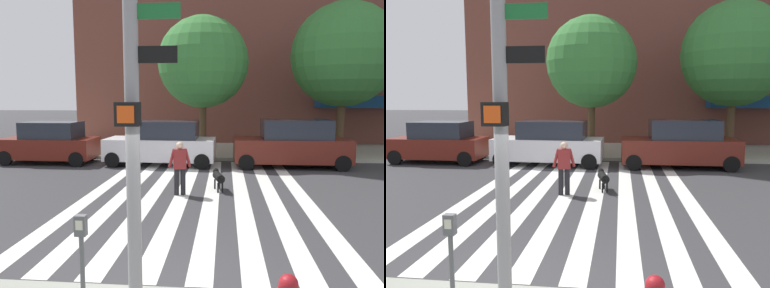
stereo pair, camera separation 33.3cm
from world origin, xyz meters
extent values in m
plane|color=#353538|center=(0.00, 6.06, 0.00)|extent=(160.00, 160.00, 0.00)
cube|color=#AEAD9A|center=(0.00, 15.12, 0.07)|extent=(80.00, 6.00, 0.15)
cube|color=silver|center=(-2.88, 6.06, 0.00)|extent=(0.45, 11.52, 0.01)
cube|color=silver|center=(-1.98, 6.06, 0.00)|extent=(0.45, 11.52, 0.01)
cube|color=silver|center=(-1.08, 6.06, 0.00)|extent=(0.45, 11.52, 0.01)
cube|color=silver|center=(-0.18, 6.06, 0.00)|extent=(0.45, 11.52, 0.01)
cube|color=silver|center=(0.72, 6.06, 0.00)|extent=(0.45, 11.52, 0.01)
cube|color=silver|center=(1.62, 6.06, 0.00)|extent=(0.45, 11.52, 0.01)
cube|color=silver|center=(2.52, 6.06, 0.00)|extent=(0.45, 11.52, 0.01)
cube|color=silver|center=(3.42, 6.06, 0.00)|extent=(0.45, 11.52, 0.01)
cube|color=navy|center=(9.32, 17.52, 2.75)|extent=(5.52, 1.60, 0.70)
cylinder|color=gray|center=(-0.03, -0.69, 3.05)|extent=(0.18, 0.18, 5.80)
cube|color=black|center=(-0.03, -0.89, 2.75)|extent=(0.28, 0.18, 0.28)
cube|color=#E54C14|center=(-0.03, -0.99, 2.75)|extent=(0.20, 0.01, 0.20)
cube|color=#19662D|center=(0.27, -0.69, 3.95)|extent=(0.60, 0.03, 0.18)
cube|color=black|center=(0.25, -0.69, 3.45)|extent=(0.56, 0.03, 0.20)
sphere|color=maroon|center=(1.85, -1.00, 0.80)|extent=(0.23, 0.23, 0.23)
cylinder|color=#515456|center=(-0.66, -0.88, 0.70)|extent=(0.06, 0.06, 1.10)
cube|color=#515456|center=(-0.66, -0.88, 1.38)|extent=(0.14, 0.10, 0.26)
cube|color=beige|center=(-0.66, -0.93, 1.40)|extent=(0.09, 0.01, 0.12)
cube|color=maroon|center=(-6.91, 10.87, 0.70)|extent=(4.21, 1.88, 0.90)
cube|color=#232833|center=(-6.74, 10.87, 1.52)|extent=(2.45, 1.65, 0.74)
cylinder|color=black|center=(-8.53, 10.01, 0.33)|extent=(0.66, 0.22, 0.66)
cylinder|color=black|center=(-8.53, 11.73, 0.33)|extent=(0.66, 0.22, 0.66)
cylinder|color=black|center=(-5.29, 10.01, 0.33)|extent=(0.66, 0.22, 0.66)
cylinder|color=black|center=(-5.29, 11.73, 0.33)|extent=(0.66, 0.22, 0.66)
cube|color=white|center=(-1.75, 10.87, 0.72)|extent=(4.87, 2.05, 0.94)
cube|color=#232833|center=(-1.56, 10.86, 1.57)|extent=(2.96, 1.77, 0.77)
cylinder|color=black|center=(-3.70, 10.05, 0.33)|extent=(0.67, 0.24, 0.66)
cylinder|color=black|center=(-3.65, 11.80, 0.33)|extent=(0.67, 0.24, 0.66)
cylinder|color=black|center=(0.15, 9.94, 0.33)|extent=(0.67, 0.24, 0.66)
cylinder|color=black|center=(0.20, 11.69, 0.33)|extent=(0.67, 0.24, 0.66)
cube|color=maroon|center=(3.91, 10.87, 0.74)|extent=(4.86, 2.01, 0.99)
cube|color=#232833|center=(4.11, 10.87, 1.64)|extent=(2.86, 1.75, 0.81)
cylinder|color=black|center=(1.99, 9.95, 0.33)|extent=(0.66, 0.23, 0.66)
cylinder|color=black|center=(1.96, 11.73, 0.33)|extent=(0.66, 0.23, 0.66)
cylinder|color=black|center=(5.86, 10.01, 0.33)|extent=(0.66, 0.23, 0.66)
cylinder|color=black|center=(5.84, 11.79, 0.33)|extent=(0.66, 0.23, 0.66)
cylinder|color=#4C3823|center=(-0.01, 13.02, 1.82)|extent=(0.36, 0.36, 3.33)
sphere|color=#337533|center=(-0.01, 13.02, 4.70)|extent=(4.42, 4.42, 4.42)
cylinder|color=#4C3823|center=(6.78, 13.64, 1.91)|extent=(0.38, 0.38, 3.52)
sphere|color=#337533|center=(6.78, 13.64, 5.05)|extent=(5.03, 5.03, 5.03)
cylinder|color=black|center=(-0.36, 5.75, 0.41)|extent=(0.18, 0.18, 0.82)
cylinder|color=black|center=(-0.16, 5.80, 0.41)|extent=(0.18, 0.18, 0.82)
cube|color=maroon|center=(-0.26, 5.77, 1.12)|extent=(0.42, 0.32, 0.60)
cylinder|color=maroon|center=(-0.49, 5.72, 1.15)|extent=(0.24, 0.14, 0.57)
cylinder|color=maroon|center=(-0.02, 5.83, 1.15)|extent=(0.24, 0.14, 0.57)
sphere|color=beige|center=(-0.26, 5.77, 1.53)|extent=(0.26, 0.26, 0.22)
cylinder|color=black|center=(0.91, 6.39, 0.45)|extent=(0.41, 0.77, 0.26)
sphere|color=black|center=(0.82, 6.83, 0.55)|extent=(0.24, 0.24, 0.20)
cylinder|color=black|center=(1.02, 5.94, 0.50)|extent=(0.09, 0.24, 0.16)
cylinder|color=black|center=(0.79, 6.63, 0.16)|extent=(0.07, 0.07, 0.32)
cylinder|color=black|center=(0.93, 6.66, 0.16)|extent=(0.07, 0.07, 0.32)
cylinder|color=black|center=(0.90, 6.13, 0.16)|extent=(0.07, 0.07, 0.32)
cylinder|color=black|center=(1.04, 6.16, 0.16)|extent=(0.07, 0.07, 0.32)
camera|label=1|loc=(1.10, -5.08, 2.93)|focal=34.25mm
camera|label=2|loc=(1.43, -5.05, 2.93)|focal=34.25mm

